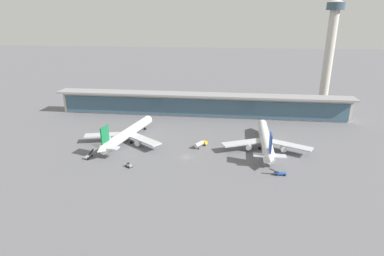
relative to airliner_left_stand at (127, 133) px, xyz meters
name	(u,v)px	position (x,y,z in m)	size (l,w,h in m)	color
ground_plane	(186,157)	(33.13, -15.01, -4.75)	(1200.00, 1200.00, 0.00)	slate
airliner_left_stand	(127,133)	(0.00, 0.00, 0.00)	(42.84, 56.39, 15.08)	white
airliner_centre_stand	(266,140)	(70.66, -0.10, 0.00)	(43.58, 56.54, 15.08)	white
service_truck_near_nose_grey	(129,165)	(9.91, -28.72, -3.88)	(3.33, 2.98, 2.05)	gray
service_truck_under_wing_grey	(88,156)	(-12.00, -21.47, -3.94)	(2.78, 6.94, 2.70)	gray
service_truck_mid_apron_yellow	(200,144)	(38.37, -2.17, -3.04)	(6.35, 8.53, 2.95)	yellow
service_truck_by_tail_blue	(279,173)	(74.02, -27.86, -3.94)	(6.84, 2.06, 2.70)	#234C9E
terminal_building	(201,104)	(33.13, 52.19, 3.12)	(192.50, 12.80, 15.20)	beige
control_tower	(330,46)	(120.87, 91.21, 38.37)	(12.00, 12.00, 79.33)	beige
safety_cone_alpha	(85,158)	(-13.16, -22.38, -4.43)	(0.62, 0.62, 0.70)	orange
safety_cone_bravo	(87,155)	(-13.42, -19.69, -4.43)	(0.62, 0.62, 0.70)	orange
safety_cone_charlie	(83,155)	(-15.61, -19.55, -4.43)	(0.62, 0.62, 0.70)	orange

